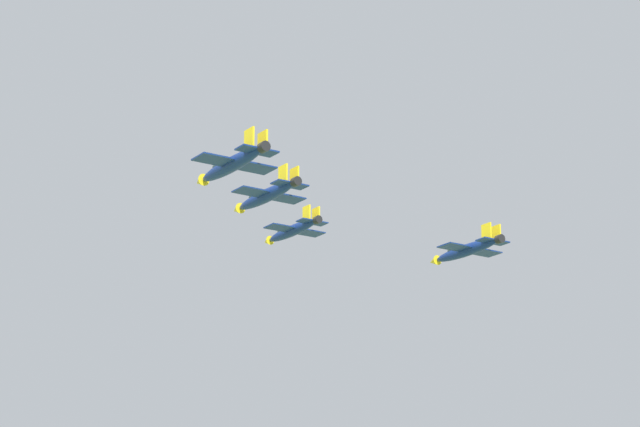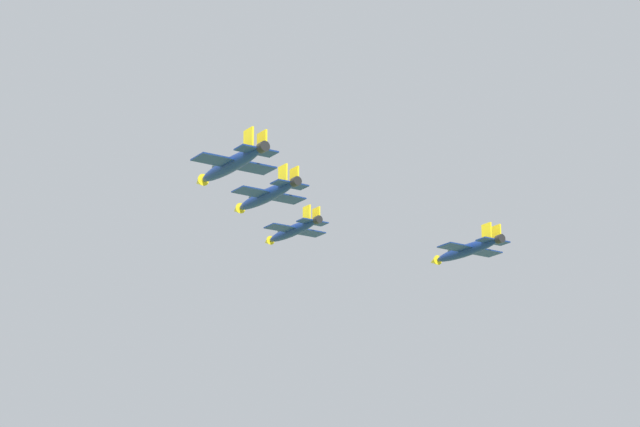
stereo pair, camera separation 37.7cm
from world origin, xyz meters
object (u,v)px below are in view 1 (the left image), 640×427
jet_left_wingman (266,195)px  jet_right_wingman (467,250)px  jet_lead (292,230)px  jet_left_outer (232,164)px

jet_left_wingman → jet_right_wingman: size_ratio=1.00×
jet_lead → jet_left_wingman: jet_lead is taller
jet_left_outer → jet_right_wingman: bearing=-67.7°
jet_lead → jet_left_wingman: (-23.65, 11.28, -2.74)m
jet_right_wingman → jet_left_outer: size_ratio=1.02×
jet_left_wingman → jet_left_outer: jet_left_wingman is taller
jet_lead → jet_left_wingman: 26.35m
jet_lead → jet_left_outer: jet_lead is taller
jet_lead → jet_left_wingman: size_ratio=0.95×
jet_left_wingman → jet_left_outer: 26.59m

